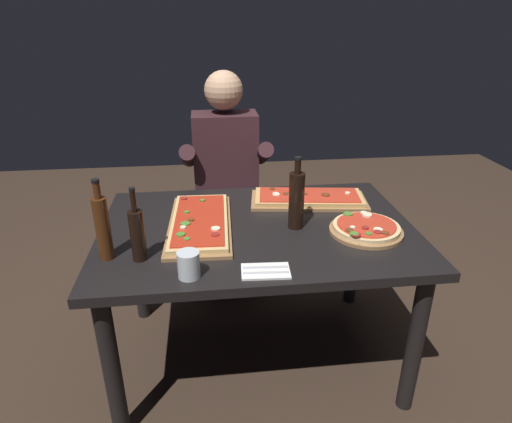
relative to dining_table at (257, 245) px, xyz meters
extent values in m
plane|color=#38281E|center=(0.00, 0.00, -0.64)|extent=(6.40, 6.40, 0.00)
cube|color=black|center=(0.00, 0.00, 0.08)|extent=(1.40, 0.96, 0.04)
cylinder|color=black|center=(-0.62, -0.40, -0.29)|extent=(0.07, 0.07, 0.70)
cylinder|color=black|center=(0.62, -0.40, -0.29)|extent=(0.07, 0.07, 0.70)
cylinder|color=black|center=(-0.62, 0.40, -0.29)|extent=(0.07, 0.07, 0.70)
cylinder|color=black|center=(0.62, 0.40, -0.29)|extent=(0.07, 0.07, 0.70)
cube|color=olive|center=(0.29, 0.24, 0.10)|extent=(0.61, 0.32, 0.02)
cube|color=tan|center=(0.29, 0.24, 0.12)|extent=(0.56, 0.29, 0.02)
cube|color=red|center=(0.29, 0.24, 0.13)|extent=(0.52, 0.26, 0.01)
cylinder|color=beige|center=(0.49, 0.23, 0.14)|extent=(0.03, 0.03, 0.01)
cylinder|color=beige|center=(0.13, 0.27, 0.14)|extent=(0.03, 0.03, 0.00)
cylinder|color=brown|center=(0.37, 0.22, 0.14)|extent=(0.04, 0.04, 0.01)
cylinder|color=brown|center=(0.12, 0.33, 0.14)|extent=(0.02, 0.02, 0.01)
cylinder|color=brown|center=(0.27, 0.25, 0.14)|extent=(0.02, 0.02, 0.00)
cylinder|color=brown|center=(0.18, 0.26, 0.14)|extent=(0.04, 0.04, 0.00)
cylinder|color=beige|center=(0.13, 0.26, 0.14)|extent=(0.04, 0.04, 0.00)
cube|color=olive|center=(-0.26, 0.03, 0.10)|extent=(0.30, 0.62, 0.02)
cube|color=#DBB270|center=(-0.26, 0.03, 0.12)|extent=(0.27, 0.58, 0.02)
cube|color=#B72D19|center=(-0.26, 0.03, 0.13)|extent=(0.24, 0.53, 0.01)
cylinder|color=beige|center=(-0.33, -0.07, 0.14)|extent=(0.03, 0.03, 0.01)
cylinder|color=maroon|center=(-0.33, 0.25, 0.14)|extent=(0.03, 0.03, 0.01)
cylinder|color=#4C7F2D|center=(-0.32, 0.09, 0.14)|extent=(0.03, 0.03, 0.01)
cylinder|color=#4C7F2D|center=(-0.31, -0.17, 0.14)|extent=(0.03, 0.03, 0.00)
cylinder|color=brown|center=(-0.29, 0.01, 0.14)|extent=(0.03, 0.03, 0.01)
cylinder|color=maroon|center=(-0.19, -0.15, 0.14)|extent=(0.03, 0.03, 0.01)
cylinder|color=#4C7F2D|center=(-0.33, -0.13, 0.14)|extent=(0.04, 0.04, 0.01)
cylinder|color=beige|center=(-0.19, -0.09, 0.14)|extent=(0.04, 0.04, 0.01)
cylinder|color=#4C7F2D|center=(-0.32, -0.03, 0.14)|extent=(0.04, 0.04, 0.01)
cylinder|color=#4C7F2D|center=(-0.24, 0.22, 0.14)|extent=(0.02, 0.02, 0.01)
cylinder|color=olive|center=(0.46, -0.12, 0.10)|extent=(0.32, 0.32, 0.02)
cylinder|color=#E5C184|center=(0.46, -0.12, 0.12)|extent=(0.29, 0.29, 0.02)
cylinder|color=red|center=(0.46, -0.12, 0.13)|extent=(0.25, 0.25, 0.01)
cylinder|color=#4C7F2D|center=(0.44, -0.21, 0.14)|extent=(0.03, 0.03, 0.01)
cylinder|color=maroon|center=(0.48, -0.20, 0.14)|extent=(0.04, 0.04, 0.00)
cylinder|color=beige|center=(0.39, -0.15, 0.14)|extent=(0.02, 0.02, 0.01)
cylinder|color=brown|center=(0.37, -0.17, 0.14)|extent=(0.04, 0.04, 0.01)
cylinder|color=#4C7F2D|center=(0.38, -0.21, 0.14)|extent=(0.04, 0.04, 0.01)
cylinder|color=#4C7F2D|center=(0.41, -0.01, 0.14)|extent=(0.04, 0.04, 0.01)
cylinder|color=brown|center=(0.51, -0.22, 0.14)|extent=(0.03, 0.03, 0.00)
cylinder|color=beige|center=(0.49, -0.18, 0.14)|extent=(0.04, 0.04, 0.00)
cylinder|color=maroon|center=(0.38, -0.22, 0.14)|extent=(0.04, 0.04, 0.01)
cylinder|color=beige|center=(0.49, -0.01, 0.14)|extent=(0.03, 0.03, 0.01)
cylinder|color=beige|center=(0.50, -0.04, 0.14)|extent=(0.04, 0.04, 0.01)
cylinder|color=maroon|center=(0.44, -0.16, 0.14)|extent=(0.03, 0.03, 0.01)
cylinder|color=#47230F|center=(-0.62, -0.21, 0.22)|extent=(0.06, 0.06, 0.25)
cylinder|color=#47230F|center=(-0.62, -0.21, 0.38)|extent=(0.03, 0.03, 0.06)
cylinder|color=black|center=(-0.62, -0.21, 0.42)|extent=(0.03, 0.03, 0.01)
cylinder|color=black|center=(0.17, -0.03, 0.22)|extent=(0.07, 0.07, 0.25)
cylinder|color=black|center=(0.17, -0.03, 0.38)|extent=(0.03, 0.03, 0.06)
cylinder|color=black|center=(0.17, -0.03, 0.42)|extent=(0.03, 0.03, 0.01)
cylinder|color=black|center=(-0.49, -0.23, 0.20)|extent=(0.06, 0.06, 0.20)
cylinder|color=black|center=(-0.49, -0.23, 0.34)|extent=(0.02, 0.02, 0.08)
cylinder|color=black|center=(-0.49, -0.23, 0.39)|extent=(0.02, 0.02, 0.01)
cylinder|color=silver|center=(-0.30, -0.38, 0.15)|extent=(0.08, 0.08, 0.10)
cylinder|color=#5B3814|center=(-0.30, -0.38, 0.12)|extent=(0.07, 0.07, 0.05)
cube|color=white|center=(-0.02, -0.39, 0.10)|extent=(0.19, 0.12, 0.01)
cube|color=silver|center=(-0.02, -0.40, 0.10)|extent=(0.17, 0.02, 0.00)
cube|color=silver|center=(-0.01, -0.37, 0.10)|extent=(0.17, 0.02, 0.00)
cube|color=black|center=(-0.10, 0.78, -0.21)|extent=(0.44, 0.44, 0.04)
cube|color=black|center=(-0.10, 0.98, 0.02)|extent=(0.40, 0.04, 0.42)
cylinder|color=black|center=(-0.29, 0.59, -0.44)|extent=(0.04, 0.04, 0.41)
cylinder|color=black|center=(0.09, 0.59, -0.44)|extent=(0.04, 0.04, 0.41)
cylinder|color=black|center=(-0.29, 0.97, -0.44)|extent=(0.04, 0.04, 0.41)
cylinder|color=black|center=(0.09, 0.97, -0.44)|extent=(0.04, 0.04, 0.41)
cylinder|color=#23232D|center=(-0.20, 0.60, -0.42)|extent=(0.11, 0.11, 0.45)
cylinder|color=#23232D|center=(0.00, 0.60, -0.42)|extent=(0.11, 0.11, 0.45)
cube|color=#23232D|center=(-0.10, 0.68, -0.13)|extent=(0.34, 0.40, 0.12)
cube|color=#381E23|center=(-0.10, 0.78, 0.19)|extent=(0.38, 0.22, 0.52)
sphere|color=tan|center=(-0.10, 0.78, 0.58)|extent=(0.22, 0.22, 0.22)
cylinder|color=#381E23|center=(-0.32, 0.73, 0.21)|extent=(0.09, 0.31, 0.21)
cylinder|color=#381E23|center=(0.12, 0.73, 0.21)|extent=(0.09, 0.31, 0.21)
camera|label=1|loc=(-0.21, -1.76, 0.97)|focal=30.69mm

